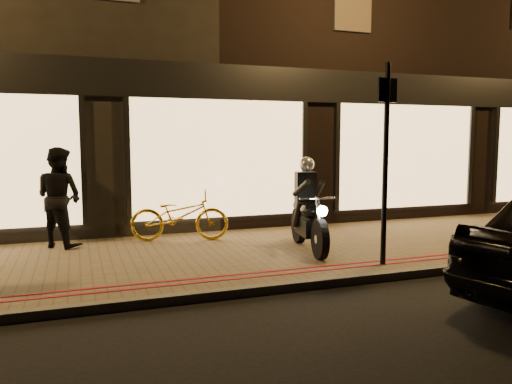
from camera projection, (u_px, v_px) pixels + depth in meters
ground at (303, 291)px, 6.62m from camera, size 90.00×90.00×0.00m
sidewalk at (253, 254)px, 8.48m from camera, size 50.00×4.00×0.12m
kerb_stone at (302, 285)px, 6.66m from camera, size 50.00×0.14×0.12m
red_kerb_lines at (287, 272)px, 7.12m from camera, size 50.00×0.26×0.01m
building_row at (173, 62)px, 14.58m from camera, size 48.00×10.11×8.50m
motorcycle at (308, 214)px, 8.49m from camera, size 0.67×1.93×1.59m
sign_post at (386, 153)px, 7.38m from camera, size 0.35×0.09×3.00m
bicycle_gold at (180, 215)px, 9.27m from camera, size 1.91×1.06×0.95m
person_dark at (59, 197)px, 8.72m from camera, size 1.08×1.06×1.75m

